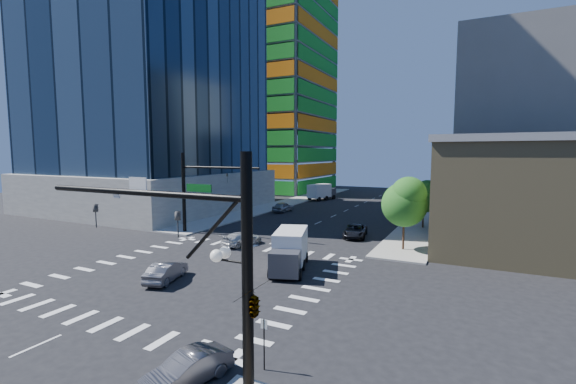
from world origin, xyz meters
The scene contains 19 objects.
ground centered at (0.00, 0.00, 0.00)m, with size 160.00×160.00×0.00m, color black.
road_markings centered at (0.00, 0.00, 0.01)m, with size 20.00×20.00×0.01m, color silver.
sidewalk_ne centered at (12.50, 40.00, 0.07)m, with size 5.00×60.00×0.15m, color gray.
sidewalk_nw centered at (-12.50, 40.00, 0.07)m, with size 5.00×60.00×0.15m, color gray.
construction_building centered at (-27.41, 61.93, 24.61)m, with size 25.16×34.50×70.60m.
commercial_building centered at (25.00, 22.00, 5.31)m, with size 20.50×22.50×10.60m.
bg_building_ne centered at (27.00, 55.00, 14.00)m, with size 24.00×30.00×28.00m, color slate.
signal_mast_se centered at (10.60, -11.50, 5.01)m, with size 10.51×2.48×9.00m.
signal_mast_nw centered at (-10.00, 11.50, 5.49)m, with size 10.20×0.40×9.00m.
tree_south centered at (12.63, 13.90, 4.69)m, with size 4.16×4.16×6.82m.
tree_north centered at (12.93, 25.90, 3.99)m, with size 3.54×3.52×5.78m.
no_parking_sign centered at (10.70, -9.00, 1.38)m, with size 0.30×0.06×2.20m.
car_nb_right centered at (8.50, -11.22, 0.62)m, with size 1.31×3.76×1.24m, color #4E4D52.
car_nb_far centered at (6.83, 17.73, 0.68)m, with size 2.27×4.92×1.37m, color black.
car_sb_near centered at (-2.22, 9.20, 0.66)m, with size 1.84×4.52×1.31m, color silver.
car_sb_mid centered at (-8.42, 30.39, 0.78)m, with size 1.83×4.56×1.55m, color #9EA0A5.
car_sb_cross centered at (-1.21, -2.21, 0.69)m, with size 1.47×4.21×1.39m, color #57575D.
box_truck_near centered at (5.59, 3.87, 1.33)m, with size 4.08×6.21×3.01m.
box_truck_far centered at (-8.50, 47.53, 1.38)m, with size 4.03×6.39×3.11m.
Camera 1 is at (18.38, -22.35, 9.09)m, focal length 24.00 mm.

